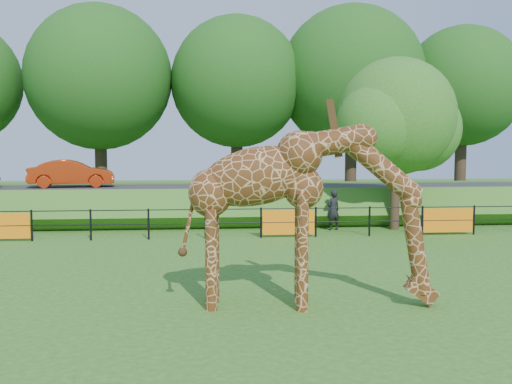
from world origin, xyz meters
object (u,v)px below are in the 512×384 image
Objects in this scene: car_red at (72,173)px; tree_east at (398,121)px; giraffe at (309,216)px; visitor at (333,210)px.

tree_east is at bearing -118.54° from car_red.
tree_east reaches higher than car_red.
giraffe is 12.16m from tree_east.
giraffe is 0.77× the size of tree_east.
visitor is 4.33m from tree_east.
visitor is at bearing 80.33° from giraffe.
tree_east is at bearing 157.57° from visitor.
tree_east is (13.69, -5.11, 2.23)m from car_red.
visitor is at bearing -122.69° from car_red.
tree_east is at bearing 68.34° from giraffe.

